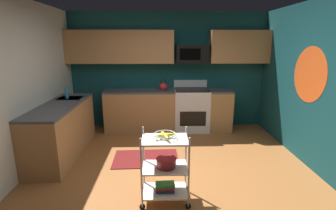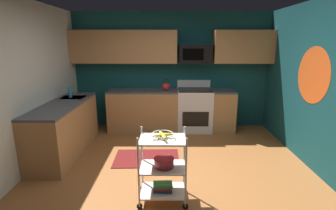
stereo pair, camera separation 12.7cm
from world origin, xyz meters
TOP-DOWN VIEW (x-y plane):
  - floor at (0.00, 0.00)m, footprint 4.40×4.80m
  - wall_back at (0.00, 2.43)m, footprint 4.52×0.06m
  - wall_left at (-2.23, 0.00)m, footprint 0.06×4.80m
  - wall_flower_decal at (2.20, 0.56)m, footprint 0.00×0.89m
  - counter_run at (-0.78, 1.59)m, footprint 3.60×2.51m
  - oven_range at (0.52, 2.10)m, footprint 0.76×0.65m
  - upper_cabinets at (-0.12, 2.24)m, footprint 4.40×0.33m
  - microwave at (0.52, 2.21)m, footprint 0.70×0.39m
  - rolling_cart at (-0.12, -0.54)m, footprint 0.62×0.41m
  - fruit_bowl at (-0.12, -0.54)m, footprint 0.27×0.27m
  - mixing_bowl_large at (-0.10, -0.54)m, footprint 0.25×0.25m
  - book_stack at (-0.12, -0.54)m, footprint 0.25×0.17m
  - kettle at (-0.12, 2.10)m, footprint 0.21×0.18m
  - dish_soap_bottle at (-1.94, 1.33)m, footprint 0.06×0.06m
  - floor_rug at (-0.43, 0.61)m, footprint 1.12×0.73m

SIDE VIEW (x-z plane):
  - floor at x=0.00m, z-range -0.04..0.00m
  - floor_rug at x=-0.43m, z-range 0.00..0.01m
  - book_stack at x=-0.12m, z-range 0.13..0.23m
  - rolling_cart at x=-0.12m, z-range 0.00..0.91m
  - counter_run at x=-0.78m, z-range 0.00..0.92m
  - oven_range at x=0.52m, z-range -0.07..1.03m
  - mixing_bowl_large at x=-0.10m, z-range 0.46..0.58m
  - fruit_bowl at x=-0.12m, z-range 0.84..0.91m
  - kettle at x=-0.12m, z-range 0.86..1.13m
  - dish_soap_bottle at x=-1.94m, z-range 0.92..1.12m
  - wall_back at x=0.00m, z-range 0.00..2.60m
  - wall_left at x=-2.23m, z-range 0.00..2.60m
  - wall_flower_decal at x=2.20m, z-range 1.00..1.90m
  - microwave at x=0.52m, z-range 1.50..1.90m
  - upper_cabinets at x=-0.12m, z-range 1.50..2.20m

